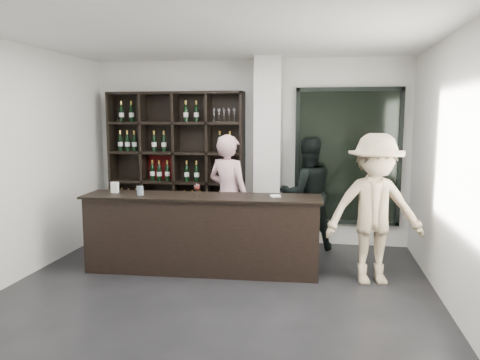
% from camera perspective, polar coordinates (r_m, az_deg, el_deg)
% --- Properties ---
extents(floor, '(5.00, 5.50, 0.01)m').
position_cam_1_polar(floor, '(5.19, -3.88, -15.15)').
color(floor, black).
rests_on(floor, ground).
extents(wine_shelf, '(2.20, 0.35, 2.40)m').
position_cam_1_polar(wine_shelf, '(7.61, -7.77, 1.55)').
color(wine_shelf, black).
rests_on(wine_shelf, floor).
extents(structural_column, '(0.40, 0.40, 2.90)m').
position_cam_1_polar(structural_column, '(7.18, 3.46, 3.24)').
color(structural_column, silver).
rests_on(structural_column, floor).
extents(glass_panel, '(1.60, 0.08, 2.10)m').
position_cam_1_polar(glass_panel, '(7.37, 12.98, 2.79)').
color(glass_panel, black).
rests_on(glass_panel, floor).
extents(tasting_counter, '(3.06, 0.64, 1.01)m').
position_cam_1_polar(tasting_counter, '(6.12, -4.66, -6.52)').
color(tasting_counter, black).
rests_on(tasting_counter, floor).
extents(taster_pink, '(0.76, 0.64, 1.76)m').
position_cam_1_polar(taster_pink, '(6.72, -1.43, -1.95)').
color(taster_pink, '#CB9A9D').
rests_on(taster_pink, floor).
extents(taster_black, '(0.99, 0.87, 1.70)m').
position_cam_1_polar(taster_black, '(7.14, 8.15, -1.68)').
color(taster_black, black).
rests_on(taster_black, floor).
extents(customer, '(1.28, 0.89, 1.82)m').
position_cam_1_polar(customer, '(5.83, 16.11, -3.47)').
color(customer, tan).
rests_on(customer, floor).
extents(wine_glass, '(0.08, 0.08, 0.19)m').
position_cam_1_polar(wine_glass, '(5.91, -5.26, -1.14)').
color(wine_glass, white).
rests_on(wine_glass, tasting_counter).
extents(spit_cup, '(0.10, 0.10, 0.12)m').
position_cam_1_polar(spit_cup, '(6.16, -12.08, -1.28)').
color(spit_cup, silver).
rests_on(spit_cup, tasting_counter).
extents(napkin_stack, '(0.14, 0.14, 0.02)m').
position_cam_1_polar(napkin_stack, '(5.93, 4.33, -1.95)').
color(napkin_stack, white).
rests_on(napkin_stack, tasting_counter).
extents(card_stand, '(0.10, 0.05, 0.14)m').
position_cam_1_polar(card_stand, '(6.42, -15.01, -0.88)').
color(card_stand, white).
rests_on(card_stand, tasting_counter).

